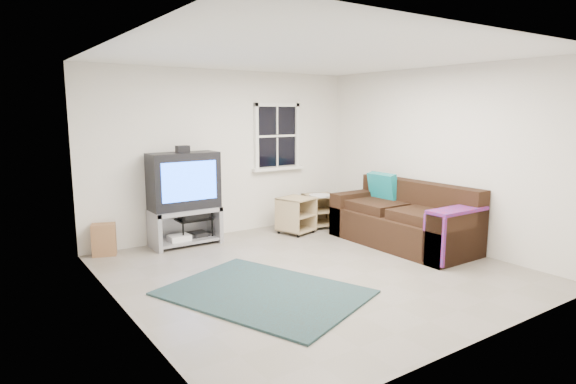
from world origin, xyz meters
TOP-DOWN VIEW (x-y plane):
  - room at (0.95, 2.27)m, footprint 4.60×4.62m
  - tv_unit at (-0.85, 2.03)m, footprint 1.00×0.50m
  - av_rack at (-0.69, 2.10)m, footprint 0.51×0.37m
  - side_table_left at (0.90, 1.69)m, footprint 0.61×0.61m
  - side_table_right at (1.50, 1.79)m, footprint 0.61×0.61m
  - sofa at (1.83, 0.18)m, footprint 0.98×2.21m
  - shag_rug at (-0.92, -0.31)m, footprint 2.15×2.47m
  - paper_bag at (-1.98, 2.14)m, footprint 0.36×0.29m

SIDE VIEW (x-z plane):
  - shag_rug at x=-0.92m, z-range 0.00..0.02m
  - paper_bag at x=-1.98m, z-range 0.00..0.44m
  - side_table_left at x=0.90m, z-range 0.02..0.60m
  - side_table_right at x=1.50m, z-range 0.03..0.61m
  - sofa at x=1.83m, z-range -0.15..0.86m
  - av_rack at x=-0.69m, z-range -0.07..0.95m
  - tv_unit at x=-0.85m, z-range 0.07..1.55m
  - room at x=0.95m, z-range -0.82..3.78m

